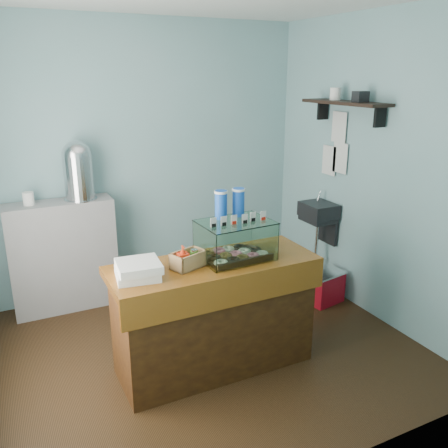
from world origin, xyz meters
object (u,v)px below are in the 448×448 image
counter (214,315)px  coffee_urn (78,169)px  display_case (234,237)px  red_cooler (324,286)px

counter → coffee_urn: coffee_urn is taller
counter → display_case: (0.18, 0.04, 0.61)m
display_case → red_cooler: 1.66m
display_case → counter: bearing=-171.7°
coffee_urn → red_cooler: coffee_urn is taller
display_case → coffee_urn: size_ratio=0.99×
counter → red_cooler: (1.49, 0.52, -0.29)m
coffee_urn → red_cooler: (2.17, -1.05, -1.23)m
red_cooler → display_case: bearing=-169.9°
red_cooler → counter: bearing=-171.1°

